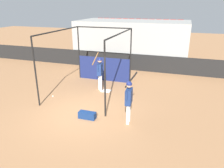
{
  "coord_description": "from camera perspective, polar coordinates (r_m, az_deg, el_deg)",
  "views": [
    {
      "loc": [
        3.76,
        -7.43,
        4.38
      ],
      "look_at": [
        0.88,
        1.28,
        0.98
      ],
      "focal_mm": 35.0,
      "sensor_mm": 36.0,
      "label": 1
    }
  ],
  "objects": [
    {
      "name": "ground_plane",
      "position": [
        9.41,
        -7.64,
        -7.61
      ],
      "size": [
        60.0,
        60.0,
        0.0
      ],
      "primitive_type": "plane",
      "color": "#A8754C"
    },
    {
      "name": "outfield_wall",
      "position": [
        15.34,
        3.54,
        5.9
      ],
      "size": [
        24.0,
        0.12,
        1.13
      ],
      "color": "black",
      "rests_on": "ground"
    },
    {
      "name": "player_waiting",
      "position": [
        8.23,
        4.4,
        -3.71
      ],
      "size": [
        0.54,
        0.8,
        2.01
      ],
      "rotation": [
        0.0,
        0.0,
        1.65
      ],
      "color": "white",
      "rests_on": "ground"
    },
    {
      "name": "batting_cage",
      "position": [
        12.11,
        -3.52,
        5.97
      ],
      "size": [
        3.27,
        4.27,
        3.14
      ],
      "color": "black",
      "rests_on": "ground"
    },
    {
      "name": "bleacher_section",
      "position": [
        17.09,
        5.43,
        10.88
      ],
      "size": [
        8.15,
        4.0,
        3.21
      ],
      "color": "#9E9E99",
      "rests_on": "ground"
    },
    {
      "name": "baseball",
      "position": [
        11.27,
        -15.19,
        -3.09
      ],
      "size": [
        0.07,
        0.07,
        0.07
      ],
      "color": "white",
      "rests_on": "ground"
    },
    {
      "name": "home_plate",
      "position": [
        11.61,
        -1.46,
        -1.8
      ],
      "size": [
        0.44,
        0.44,
        0.02
      ],
      "color": "white",
      "rests_on": "ground"
    },
    {
      "name": "player_batter",
      "position": [
        11.37,
        -3.21,
        3.46
      ],
      "size": [
        0.52,
        0.85,
        1.94
      ],
      "rotation": [
        0.0,
        0.0,
        1.68
      ],
      "color": "white",
      "rests_on": "ground"
    },
    {
      "name": "equipment_bag",
      "position": [
        8.95,
        -6.49,
        -8.09
      ],
      "size": [
        0.7,
        0.28,
        0.28
      ],
      "color": "navy",
      "rests_on": "ground"
    }
  ]
}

